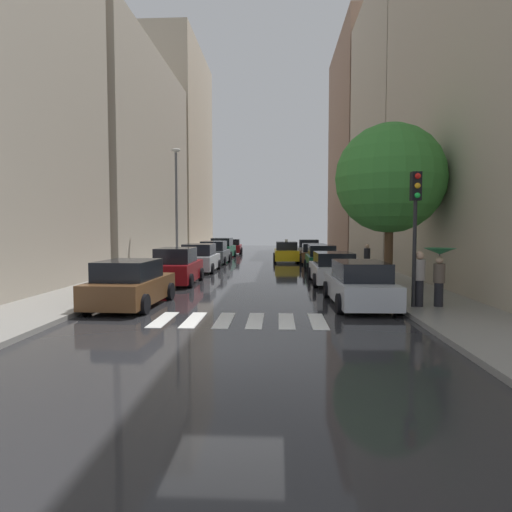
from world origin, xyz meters
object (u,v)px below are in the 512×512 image
object	(u,v)px
parked_car_left_third	(200,259)
lamp_post_left	(176,200)
pedestrian_foreground	(419,277)
pedestrian_by_kerb	(367,258)
parked_car_left_sixth	(232,247)
parked_car_left_second	(177,267)
parked_car_left_nearest	(130,285)
street_tree_right	(390,179)
parked_car_right_second	(333,269)
parked_car_right_fifth	(308,249)
parked_car_right_third	(321,259)
pedestrian_near_tree	(439,264)
parked_car_right_nearest	(359,285)
taxi_midroad	(286,252)
parked_car_left_fifth	(222,249)
parked_car_right_fourth	(313,254)
parked_car_left_fourth	(214,253)
traffic_light_right_corner	(415,209)

from	to	relation	value
parked_car_left_third	lamp_post_left	xyz separation A→B (m)	(-1.82, 1.65, 3.75)
pedestrian_foreground	pedestrian_by_kerb	distance (m)	11.06
parked_car_left_sixth	pedestrian_foreground	world-z (taller)	pedestrian_foreground
parked_car_left_second	parked_car_left_nearest	bearing A→B (deg)	177.60
parked_car_left_nearest	parked_car_left_sixth	size ratio (longest dim) A/B	1.03
street_tree_right	parked_car_left_second	bearing A→B (deg)	168.74
pedestrian_foreground	street_tree_right	bearing A→B (deg)	51.78
parked_car_left_third	parked_car_right_second	size ratio (longest dim) A/B	0.97
parked_car_left_sixth	parked_car_right_fifth	distance (m)	9.93
parked_car_right_third	pedestrian_near_tree	size ratio (longest dim) A/B	2.25
parked_car_left_sixth	pedestrian_foreground	size ratio (longest dim) A/B	2.33
parked_car_left_third	parked_car_right_nearest	world-z (taller)	parked_car_left_third
taxi_midroad	pedestrian_by_kerb	world-z (taller)	taxi_midroad
parked_car_right_second	lamp_post_left	bearing A→B (deg)	52.14
parked_car_left_second	parked_car_left_sixth	distance (m)	25.49
parked_car_left_fifth	parked_car_left_nearest	bearing A→B (deg)	-177.90
taxi_midroad	pedestrian_by_kerb	bearing A→B (deg)	-156.95
parked_car_right_nearest	parked_car_right_fourth	distance (m)	18.61
parked_car_right_fourth	parked_car_left_fourth	bearing A→B (deg)	97.64
parked_car_left_third	parked_car_right_fourth	distance (m)	10.33
parked_car_right_third	taxi_midroad	xyz separation A→B (m)	(-2.03, 7.92, -0.01)
pedestrian_near_tree	lamp_post_left	size ratio (longest dim) A/B	0.24
parked_car_left_nearest	pedestrian_foreground	distance (m)	9.60
parked_car_right_second	pedestrian_near_tree	size ratio (longest dim) A/B	2.44
parked_car_right_second	taxi_midroad	xyz separation A→B (m)	(-2.00, 13.97, 0.04)
parked_car_right_third	pedestrian_by_kerb	xyz separation A→B (m)	(2.42, -2.01, 0.22)
pedestrian_near_tree	parked_car_left_second	bearing A→B (deg)	-115.86
parked_car_right_third	pedestrian_near_tree	bearing A→B (deg)	-168.70
parked_car_right_second	parked_car_right_fifth	xyz separation A→B (m)	(0.12, 18.68, 0.06)
parked_car_right_nearest	taxi_midroad	distance (m)	20.17
parked_car_left_nearest	parked_car_left_third	xyz separation A→B (m)	(0.20, 12.14, 0.06)
traffic_light_right_corner	parked_car_left_second	bearing A→B (deg)	144.48
parked_car_left_sixth	pedestrian_foreground	bearing A→B (deg)	-165.77
parked_car_left_nearest	parked_car_left_fourth	xyz separation A→B (m)	(0.20, 18.31, 0.05)
parked_car_right_third	lamp_post_left	size ratio (longest dim) A/B	0.55
parked_car_right_fourth	taxi_midroad	distance (m)	2.52
parked_car_left_nearest	traffic_light_right_corner	distance (m)	9.74
parked_car_left_fifth	parked_car_right_third	bearing A→B (deg)	-145.69
parked_car_left_fifth	pedestrian_foreground	distance (m)	27.12
parked_car_left_fifth	pedestrian_by_kerb	bearing A→B (deg)	-142.52
parked_car_left_fifth	traffic_light_right_corner	xyz separation A→B (m)	(9.43, -25.46, 2.44)
parked_car_left_third	parked_car_left_sixth	world-z (taller)	parked_car_left_third
parked_car_right_nearest	taxi_midroad	bearing A→B (deg)	4.96
parked_car_right_nearest	parked_car_left_sixth	bearing A→B (deg)	12.79
taxi_midroad	parked_car_right_fifth	bearing A→B (deg)	-25.34
parked_car_right_third	parked_car_right_fifth	world-z (taller)	parked_car_right_fifth
parked_car_left_nearest	taxi_midroad	size ratio (longest dim) A/B	0.92
parked_car_left_sixth	taxi_midroad	bearing A→B (deg)	-155.40
pedestrian_foreground	traffic_light_right_corner	world-z (taller)	traffic_light_right_corner
pedestrian_foreground	parked_car_right_nearest	bearing A→B (deg)	115.80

